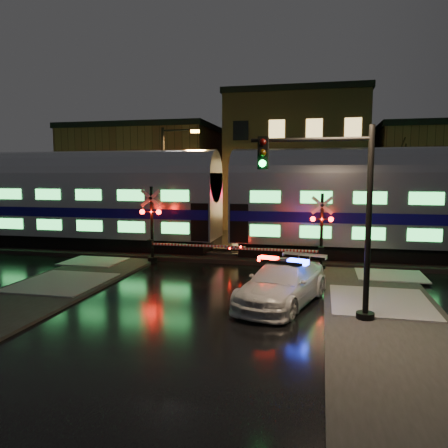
# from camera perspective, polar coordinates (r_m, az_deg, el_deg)

# --- Properties ---
(ground) EXTENTS (120.00, 120.00, 0.00)m
(ground) POSITION_cam_1_polar(r_m,az_deg,el_deg) (20.41, 0.05, -6.96)
(ground) COLOR black
(ground) RESTS_ON ground
(ballast) EXTENTS (90.00, 4.20, 0.24)m
(ballast) POSITION_cam_1_polar(r_m,az_deg,el_deg) (25.18, 2.54, -4.12)
(ballast) COLOR black
(ballast) RESTS_ON ground
(sidewalk_left) EXTENTS (4.00, 20.00, 0.12)m
(sidewalk_left) POSITION_cam_1_polar(r_m,az_deg,el_deg) (17.83, -25.73, -9.40)
(sidewalk_left) COLOR #2D2D2D
(sidewalk_left) RESTS_ON ground
(sidewalk_right) EXTENTS (4.00, 20.00, 0.12)m
(sidewalk_right) POSITION_cam_1_polar(r_m,az_deg,el_deg) (14.33, 21.19, -13.02)
(sidewalk_right) COLOR #2D2D2D
(sidewalk_right) RESTS_ON ground
(building_left) EXTENTS (14.00, 10.00, 9.00)m
(building_left) POSITION_cam_1_polar(r_m,az_deg,el_deg) (44.86, -10.14, 6.04)
(building_left) COLOR #52311F
(building_left) RESTS_ON ground
(building_mid) EXTENTS (12.00, 11.00, 11.50)m
(building_mid) POSITION_cam_1_polar(r_m,az_deg,el_deg) (41.95, 9.54, 7.74)
(building_mid) COLOR brown
(building_mid) RESTS_ON ground
(building_right) EXTENTS (12.00, 10.00, 8.50)m
(building_right) POSITION_cam_1_polar(r_m,az_deg,el_deg) (42.73, 27.22, 5.09)
(building_right) COLOR #52311F
(building_right) RESTS_ON ground
(train) EXTENTS (51.00, 3.12, 5.92)m
(train) POSITION_cam_1_polar(r_m,az_deg,el_deg) (25.00, 0.15, 3.35)
(train) COLOR black
(train) RESTS_ON ballast
(police_car) EXTENTS (3.57, 5.73, 1.72)m
(police_car) POSITION_cam_1_polar(r_m,az_deg,el_deg) (16.26, 7.65, -7.67)
(police_car) COLOR silver
(police_car) RESTS_ON ground
(crossing_signal_right) EXTENTS (5.41, 0.64, 3.83)m
(crossing_signal_right) POSITION_cam_1_polar(r_m,az_deg,el_deg) (21.90, 11.65, -1.96)
(crossing_signal_right) COLOR black
(crossing_signal_right) RESTS_ON ground
(crossing_signal_left) EXTENTS (5.81, 0.66, 4.11)m
(crossing_signal_left) POSITION_cam_1_polar(r_m,az_deg,el_deg) (23.48, -8.66, -1.04)
(crossing_signal_left) COLOR black
(crossing_signal_left) RESTS_ON ground
(traffic_light) EXTENTS (4.05, 0.72, 6.26)m
(traffic_light) POSITION_cam_1_polar(r_m,az_deg,el_deg) (14.35, 14.50, 0.64)
(traffic_light) COLOR black
(traffic_light) RESTS_ON ground
(streetlight) EXTENTS (2.64, 0.28, 7.91)m
(streetlight) POSITION_cam_1_polar(r_m,az_deg,el_deg) (30.20, -7.42, 6.06)
(streetlight) COLOR black
(streetlight) RESTS_ON ground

